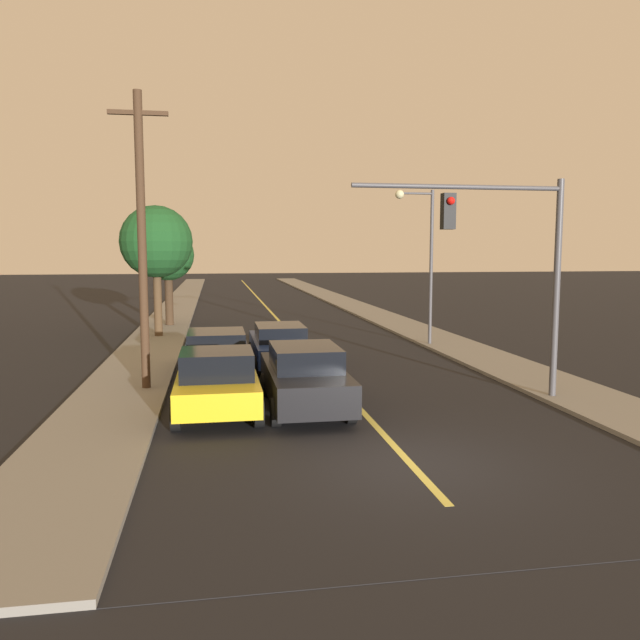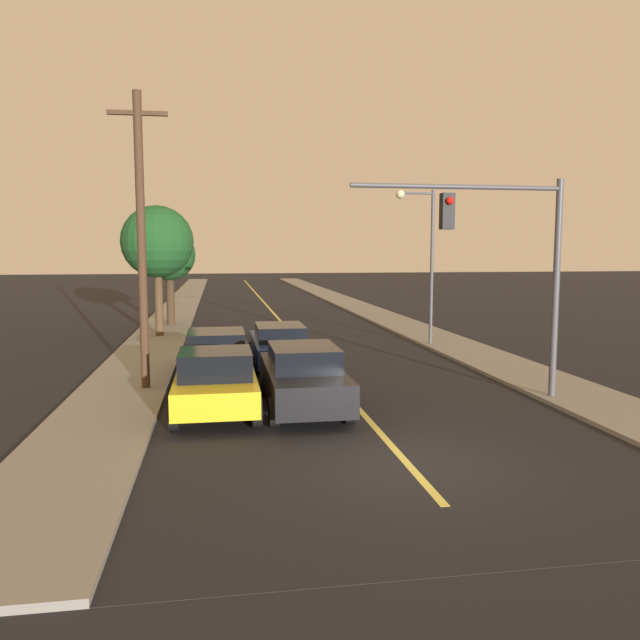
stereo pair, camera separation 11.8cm
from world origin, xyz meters
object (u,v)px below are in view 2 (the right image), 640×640
object	(u,v)px
car_outer_lane_front	(216,382)
traffic_signal_mast	(508,247)
car_near_lane_front	(303,377)
utility_pole_left	(141,237)
car_outer_lane_second	(216,353)
car_near_lane_second	(280,344)
tree_left_far	(169,256)
tree_left_near	(157,242)
streetlamp_right	(423,245)

from	to	relation	value
car_outer_lane_front	traffic_signal_mast	distance (m)	8.15
car_near_lane_front	car_outer_lane_front	xyz separation A→B (m)	(-2.17, -0.26, -0.01)
car_outer_lane_front	utility_pole_left	xyz separation A→B (m)	(-1.98, 2.95, 3.55)
car_outer_lane_second	utility_pole_left	bearing A→B (deg)	-136.81
car_near_lane_second	car_outer_lane_front	bearing A→B (deg)	-108.94
tree_left_far	car_outer_lane_front	bearing A→B (deg)	-82.56
tree_left_near	utility_pole_left	bearing A→B (deg)	-86.87
traffic_signal_mast	tree_left_far	size ratio (longest dim) A/B	1.14
car_near_lane_front	car_outer_lane_front	distance (m)	2.18
streetlamp_right	utility_pole_left	xyz separation A→B (m)	(-10.39, -6.77, 0.14)
streetlamp_right	utility_pole_left	world-z (taller)	utility_pole_left
traffic_signal_mast	tree_left_far	xyz separation A→B (m)	(-9.86, 18.11, -0.35)
car_near_lane_second	utility_pole_left	bearing A→B (deg)	-140.95
traffic_signal_mast	tree_left_far	world-z (taller)	traffic_signal_mast
traffic_signal_mast	tree_left_far	bearing A→B (deg)	118.56
car_outer_lane_second	traffic_signal_mast	size ratio (longest dim) A/B	0.85
car_near_lane_second	streetlamp_right	xyz separation A→B (m)	(6.25, 3.41, 3.48)
traffic_signal_mast	car_near_lane_front	bearing A→B (deg)	178.80
car_outer_lane_second	tree_left_near	distance (m)	10.25
car_outer_lane_second	tree_left_far	xyz separation A→B (m)	(-2.38, 13.45, 2.96)
car_near_lane_second	tree_left_near	size ratio (longest dim) A/B	0.85
tree_left_far	car_outer_lane_second	bearing A→B (deg)	-79.95
car_outer_lane_second	tree_left_far	size ratio (longest dim) A/B	0.97
car_near_lane_front	streetlamp_right	xyz separation A→B (m)	(6.25, 9.46, 3.40)
car_outer_lane_front	streetlamp_right	size ratio (longest dim) A/B	0.62
car_near_lane_second	car_outer_lane_front	distance (m)	6.67
car_near_lane_front	tree_left_near	size ratio (longest dim) A/B	0.82
car_outer_lane_second	tree_left_far	bearing A→B (deg)	100.05
car_near_lane_front	traffic_signal_mast	distance (m)	6.22
car_near_lane_front	car_near_lane_second	xyz separation A→B (m)	(0.00, 6.05, -0.09)
car_outer_lane_second	tree_left_far	world-z (taller)	tree_left_far
traffic_signal_mast	utility_pole_left	size ratio (longest dim) A/B	0.70
car_near_lane_second	streetlamp_right	size ratio (longest dim) A/B	0.79
tree_left_near	tree_left_far	size ratio (longest dim) A/B	1.18
car_near_lane_front	traffic_signal_mast	world-z (taller)	traffic_signal_mast
car_outer_lane_front	tree_left_near	xyz separation A→B (m)	(-2.58, 14.05, 3.53)
car_near_lane_front	car_outer_lane_second	bearing A→B (deg)	115.45
car_near_lane_second	car_outer_lane_second	distance (m)	2.64
car_outer_lane_front	car_outer_lane_second	xyz separation A→B (m)	(-0.00, 4.81, -0.06)
car_outer_lane_front	car_near_lane_second	bearing A→B (deg)	71.06
car_near_lane_front	car_outer_lane_second	xyz separation A→B (m)	(-2.17, 4.55, -0.08)
streetlamp_right	car_outer_lane_second	bearing A→B (deg)	-149.74
car_near_lane_second	utility_pole_left	distance (m)	6.45
tree_left_near	tree_left_far	distance (m)	4.26
traffic_signal_mast	tree_left_far	distance (m)	20.62
streetlamp_right	tree_left_near	xyz separation A→B (m)	(-11.00, 4.33, 0.12)
streetlamp_right	tree_left_far	bearing A→B (deg)	141.66
car_outer_lane_front	traffic_signal_mast	xyz separation A→B (m)	(7.47, 0.14, 3.24)
utility_pole_left	tree_left_far	bearing A→B (deg)	91.52
car_outer_lane_front	streetlamp_right	xyz separation A→B (m)	(8.41, 9.72, 3.41)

